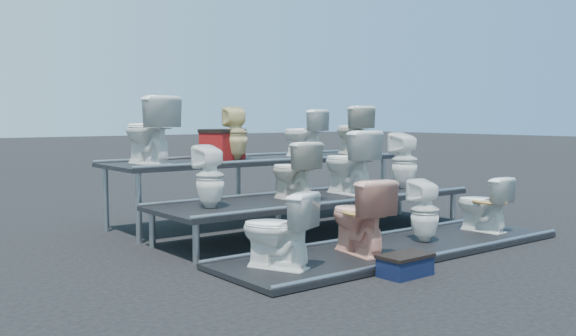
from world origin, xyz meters
TOP-DOWN VIEW (x-y plane):
  - ground at (0.00, 0.00)m, footprint 80.00×80.00m
  - tier_front at (0.00, -1.30)m, footprint 4.20×1.20m
  - tier_mid at (0.00, 0.00)m, footprint 4.20×1.20m
  - tier_back at (0.00, 1.30)m, footprint 4.20×1.20m
  - toilet_0 at (-1.60, -1.30)m, footprint 0.64×0.79m
  - toilet_1 at (-0.57, -1.30)m, footprint 0.55×0.81m
  - toilet_2 at (0.43, -1.30)m, footprint 0.36×0.37m
  - toilet_3 at (1.49, -1.30)m, footprint 0.40×0.67m
  - toilet_4 at (-1.53, 0.00)m, footprint 0.31×0.31m
  - toilet_5 at (-0.40, 0.00)m, footprint 0.41×0.69m
  - toilet_6 at (0.50, 0.00)m, footprint 0.50×0.82m
  - toilet_7 at (1.54, 0.00)m, footprint 0.37×0.38m
  - toilet_8 at (-1.61, 1.30)m, footprint 0.53×0.84m
  - toilet_9 at (-0.35, 1.30)m, footprint 0.42×0.42m
  - toilet_10 at (0.82, 1.30)m, footprint 0.51×0.73m
  - toilet_11 at (1.79, 1.30)m, footprint 0.59×0.80m
  - red_crate at (-0.47, 1.45)m, footprint 0.61×0.55m
  - step_stool at (-0.72, -2.06)m, footprint 0.48×0.30m

SIDE VIEW (x-z plane):
  - ground at x=0.00m, z-range 0.00..0.00m
  - tier_front at x=0.00m, z-range 0.00..0.06m
  - step_stool at x=-0.72m, z-range 0.00..0.17m
  - tier_mid at x=0.00m, z-range 0.00..0.46m
  - toilet_3 at x=1.49m, z-range 0.06..0.72m
  - toilet_2 at x=0.43m, z-range 0.06..0.75m
  - toilet_0 at x=-1.60m, z-range 0.06..0.77m
  - tier_back at x=0.00m, z-range 0.00..0.86m
  - toilet_1 at x=-0.57m, z-range 0.06..0.83m
  - toilet_4 at x=-1.53m, z-range 0.46..1.14m
  - toilet_5 at x=-0.40m, z-range 0.46..1.15m
  - toilet_7 at x=1.54m, z-range 0.46..1.22m
  - toilet_6 at x=0.50m, z-range 0.46..1.27m
  - red_crate at x=-0.47m, z-range 0.86..1.22m
  - toilet_10 at x=0.82m, z-range 0.86..1.54m
  - toilet_9 at x=-0.35m, z-range 0.86..1.58m
  - toilet_11 at x=1.79m, z-range 0.86..1.60m
  - toilet_8 at x=-1.61m, z-range 0.86..1.68m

